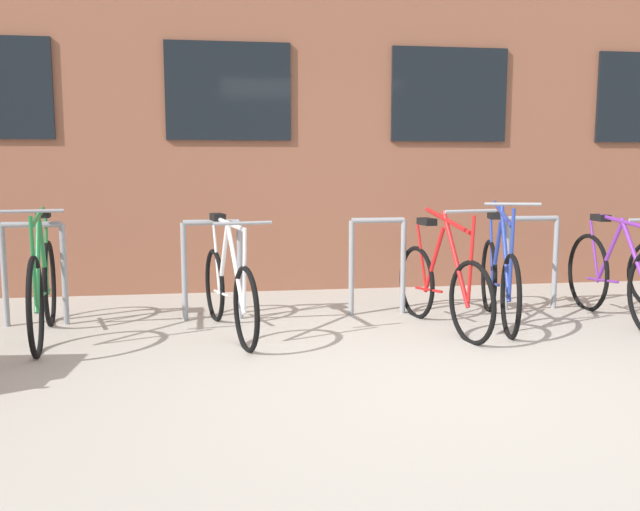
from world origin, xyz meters
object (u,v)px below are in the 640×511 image
(bicycle_green, at_px, (43,288))
(bicycle_red, at_px, (442,285))
(bicycle_white, at_px, (229,289))
(bicycle_purple, at_px, (618,278))
(bicycle_blue, at_px, (499,279))

(bicycle_green, relative_size, bicycle_red, 1.09)
(bicycle_green, bearing_deg, bicycle_white, -1.97)
(bicycle_green, xyz_separation_m, bicycle_white, (1.46, -0.05, -0.04))
(bicycle_green, bearing_deg, bicycle_purple, -1.76)
(bicycle_green, height_order, bicycle_white, bicycle_green)
(bicycle_blue, bearing_deg, bicycle_green, 179.87)
(bicycle_purple, height_order, bicycle_green, bicycle_green)
(bicycle_purple, relative_size, bicycle_red, 1.13)
(bicycle_blue, relative_size, bicycle_green, 0.96)
(bicycle_purple, distance_m, bicycle_green, 4.84)
(bicycle_blue, height_order, bicycle_white, bicycle_blue)
(bicycle_purple, xyz_separation_m, bicycle_red, (-1.61, -0.01, -0.02))
(bicycle_white, bearing_deg, bicycle_blue, 1.01)
(bicycle_green, bearing_deg, bicycle_red, -2.77)
(bicycle_red, distance_m, bicycle_white, 1.78)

